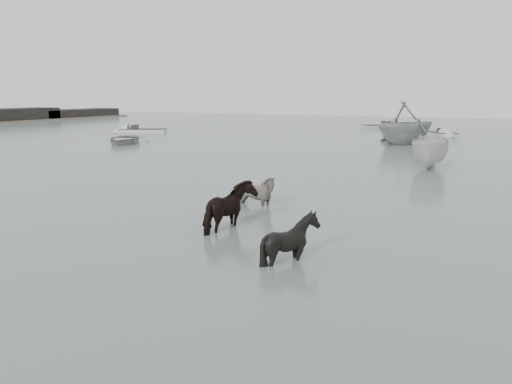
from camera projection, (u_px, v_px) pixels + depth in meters
ground at (177, 225)px, 13.92m from camera, size 140.00×140.00×0.00m
pony_pinto at (253, 184)px, 16.29m from camera, size 1.69×0.81×1.41m
pony_dark at (231, 201)px, 13.41m from camera, size 1.81×1.94×1.57m
pony_black at (291, 229)px, 10.88m from camera, size 1.58×1.49×1.42m
rowboat_lead at (124, 137)px, 36.62m from camera, size 4.58×5.18×0.89m
rowboat_trail at (407, 122)px, 36.01m from camera, size 7.48×7.83×3.20m
boat_small at (431, 150)px, 24.69m from camera, size 1.85×4.58×1.75m
skiff_outer at (143, 129)px, 46.72m from camera, size 5.99×4.13×0.75m
skiff_mid at (441, 132)px, 42.86m from camera, size 3.67×4.75×0.75m
skiff_far at (380, 125)px, 52.73m from camera, size 5.06×4.73×0.75m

